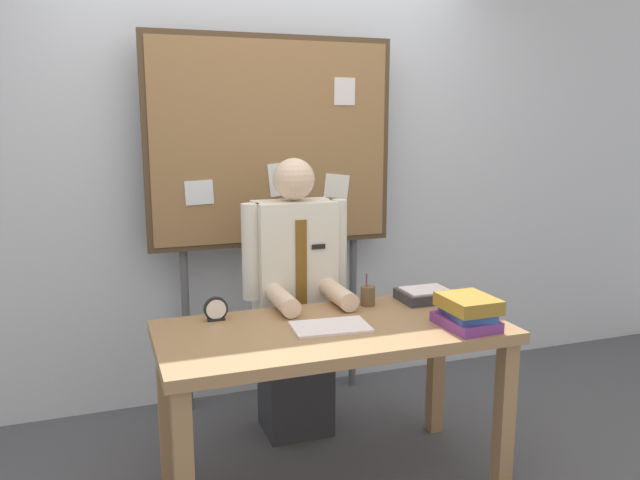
# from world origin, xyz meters

# --- Properties ---
(back_wall) EXTENTS (6.40, 0.08, 2.70)m
(back_wall) POSITION_xyz_m (0.00, 1.15, 1.35)
(back_wall) COLOR silver
(back_wall) RESTS_ON ground_plane
(desk) EXTENTS (1.50, 0.71, 0.75)m
(desk) POSITION_xyz_m (0.00, 0.00, 0.65)
(desk) COLOR #9E754C
(desk) RESTS_ON ground_plane
(person) EXTENTS (0.55, 0.56, 1.44)m
(person) POSITION_xyz_m (0.00, 0.54, 0.67)
(person) COLOR #2D2D33
(person) RESTS_ON ground_plane
(bulletin_board) EXTENTS (1.38, 0.09, 2.08)m
(bulletin_board) POSITION_xyz_m (0.00, 0.95, 1.48)
(bulletin_board) COLOR #4C3823
(bulletin_board) RESTS_ON ground_plane
(book_stack) EXTENTS (0.21, 0.28, 0.14)m
(book_stack) POSITION_xyz_m (0.54, -0.21, 0.82)
(book_stack) COLOR #72337F
(book_stack) RESTS_ON desk
(open_notebook) EXTENTS (0.34, 0.23, 0.01)m
(open_notebook) POSITION_xyz_m (-0.02, -0.02, 0.76)
(open_notebook) COLOR silver
(open_notebook) RESTS_ON desk
(desk_clock) EXTENTS (0.11, 0.04, 0.11)m
(desk_clock) POSITION_xyz_m (-0.46, 0.25, 0.80)
(desk_clock) COLOR black
(desk_clock) RESTS_ON desk
(pen_holder) EXTENTS (0.07, 0.07, 0.16)m
(pen_holder) POSITION_xyz_m (0.27, 0.23, 0.80)
(pen_holder) COLOR brown
(pen_holder) RESTS_ON desk
(paper_tray) EXTENTS (0.26, 0.20, 0.06)m
(paper_tray) POSITION_xyz_m (0.57, 0.22, 0.78)
(paper_tray) COLOR #333338
(paper_tray) RESTS_ON desk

